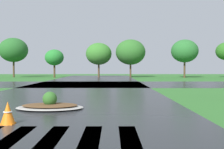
{
  "coord_description": "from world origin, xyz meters",
  "views": [
    {
      "loc": [
        2.3,
        -2.14,
        1.65
      ],
      "look_at": [
        2.32,
        9.11,
        1.34
      ],
      "focal_mm": 44.25,
      "sensor_mm": 36.0,
      "label": 1
    }
  ],
  "objects": [
    {
      "name": "asphalt_roadway",
      "position": [
        0.0,
        10.0,
        0.0
      ],
      "size": [
        10.58,
        80.0,
        0.01
      ],
      "primitive_type": "cube",
      "color": "#232628",
      "rests_on": "ground"
    },
    {
      "name": "asphalt_cross_road",
      "position": [
        0.0,
        23.89,
        0.0
      ],
      "size": [
        90.0,
        9.52,
        0.01
      ],
      "primitive_type": "cube",
      "color": "#232628",
      "rests_on": "ground"
    },
    {
      "name": "crosswalk_stripes",
      "position": [
        0.0,
        3.7,
        0.0
      ],
      "size": [
        5.85,
        3.5,
        0.01
      ],
      "color": "white",
      "rests_on": "ground"
    },
    {
      "name": "median_island",
      "position": [
        -0.14,
        8.6,
        0.14
      ],
      "size": [
        2.63,
        1.74,
        0.68
      ],
      "color": "#9E9B93",
      "rests_on": "ground"
    },
    {
      "name": "traffic_cone",
      "position": [
        -0.7,
        5.73,
        0.32
      ],
      "size": [
        0.42,
        0.42,
        0.65
      ],
      "color": "orange",
      "rests_on": "ground"
    },
    {
      "name": "background_treeline",
      "position": [
        1.87,
        40.64,
        3.94
      ],
      "size": [
        36.57,
        6.39,
        6.19
      ],
      "color": "#4C3823",
      "rests_on": "ground"
    }
  ]
}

